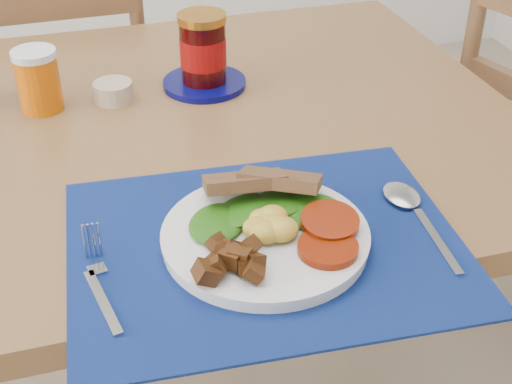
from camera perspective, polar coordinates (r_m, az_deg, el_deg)
table at (r=1.20m, az=-12.69°, el=1.17°), size 1.40×0.90×0.75m
chair_far at (r=1.79m, az=-14.34°, el=7.07°), size 0.38×0.36×1.01m
placemat at (r=0.88m, az=0.74°, el=-4.18°), size 0.50×0.41×0.00m
breakfast_plate at (r=0.87m, az=0.50°, el=-3.37°), size 0.25×0.25×0.06m
fork at (r=0.84m, az=-12.44°, el=-6.98°), size 0.03×0.16×0.00m
spoon at (r=0.96m, az=12.31°, el=-1.31°), size 0.05×0.20×0.01m
juice_glass at (r=1.23m, az=-17.01°, el=8.42°), size 0.07×0.07×0.10m
ramekin at (r=1.24m, az=-11.35°, el=7.88°), size 0.07×0.07×0.03m
jam_on_saucer at (r=1.26m, az=-4.24°, el=10.87°), size 0.15×0.15×0.13m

